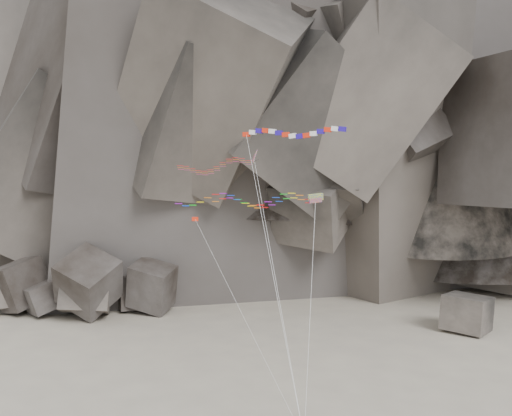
# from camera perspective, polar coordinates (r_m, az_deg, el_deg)

# --- Properties ---
(ground) EXTENTS (260.00, 260.00, 0.00)m
(ground) POSITION_cam_1_polar(r_m,az_deg,el_deg) (55.08, -2.33, -19.58)
(ground) COLOR #A49A84
(ground) RESTS_ON ground
(headland) EXTENTS (110.00, 70.00, 84.00)m
(headland) POSITION_cam_1_polar(r_m,az_deg,el_deg) (121.88, 2.37, 13.38)
(headland) COLOR #5C534B
(headland) RESTS_ON ground
(boulder_field) EXTENTS (75.34, 20.23, 11.27)m
(boulder_field) POSITION_cam_1_polar(r_m,az_deg,el_deg) (89.77, -14.59, -8.52)
(boulder_field) COLOR #47423F
(boulder_field) RESTS_ON ground
(delta_kite) EXTENTS (13.07, 13.11, 22.47)m
(delta_kite) POSITION_cam_1_polar(r_m,az_deg,el_deg) (55.36, -4.45, 4.20)
(delta_kite) COLOR red
(delta_kite) RESTS_ON ground
(banner_kite) EXTENTS (9.76, 12.98, 24.39)m
(banner_kite) POSITION_cam_1_polar(r_m,az_deg,el_deg) (53.36, 3.67, 7.37)
(banner_kite) COLOR red
(banner_kite) RESTS_ON ground
(parafoil_kite) EXTENTS (14.38, 10.55, 18.36)m
(parafoil_kite) POSITION_cam_1_polar(r_m,az_deg,el_deg) (52.67, -1.64, 0.84)
(parafoil_kite) COLOR yellow
(parafoil_kite) RESTS_ON ground
(pennant_kite) EXTENTS (10.43, 8.68, 16.16)m
(pennant_kite) POSITION_cam_1_polar(r_m,az_deg,el_deg) (50.38, -4.34, -4.77)
(pennant_kite) COLOR red
(pennant_kite) RESTS_ON ground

